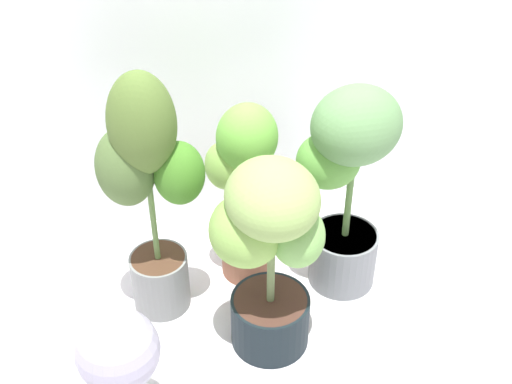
# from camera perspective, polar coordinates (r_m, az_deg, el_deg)

# --- Properties ---
(ground_plane) EXTENTS (8.00, 8.00, 0.00)m
(ground_plane) POSITION_cam_1_polar(r_m,az_deg,el_deg) (2.07, 3.60, -15.35)
(ground_plane) COLOR silver
(ground_plane) RESTS_ON ground
(potted_plant_back_left) EXTENTS (0.38, 0.27, 0.86)m
(potted_plant_back_left) POSITION_cam_1_polar(r_m,az_deg,el_deg) (1.96, -9.36, 0.73)
(potted_plant_back_left) COLOR slate
(potted_plant_back_left) RESTS_ON ground
(potted_plant_back_right) EXTENTS (0.36, 0.31, 0.75)m
(potted_plant_back_right) POSITION_cam_1_polar(r_m,az_deg,el_deg) (2.09, 7.92, 1.28)
(potted_plant_back_right) COLOR slate
(potted_plant_back_right) RESTS_ON ground
(potted_plant_back_center) EXTENTS (0.27, 0.23, 0.67)m
(potted_plant_back_center) POSITION_cam_1_polar(r_m,az_deg,el_deg) (2.15, -1.04, 0.30)
(potted_plant_back_center) COLOR #91563E
(potted_plant_back_center) RESTS_ON ground
(potted_plant_center) EXTENTS (0.39, 0.31, 0.67)m
(potted_plant_center) POSITION_cam_1_polar(r_m,az_deg,el_deg) (1.87, 1.13, -4.74)
(potted_plant_center) COLOR black
(potted_plant_center) RESTS_ON ground
(floor_fan) EXTENTS (0.31, 0.31, 0.42)m
(floor_fan) POSITION_cam_1_polar(r_m,az_deg,el_deg) (1.77, -11.87, -13.84)
(floor_fan) COLOR black
(floor_fan) RESTS_ON ground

